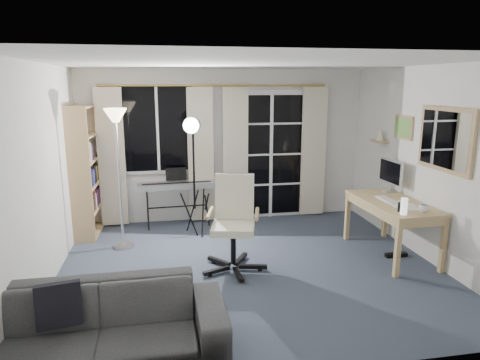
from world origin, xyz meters
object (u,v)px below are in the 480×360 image
object	(u,v)px
bookshelf	(83,174)
studio_light	(192,139)
sofa	(96,315)
keyboard_piano	(177,186)
torchiere_lamp	(117,137)
monitor	(391,173)
office_chair	(234,214)
mug	(424,207)
desk	(392,208)

from	to	relation	value
bookshelf	studio_light	distance (m)	1.69
sofa	keyboard_piano	bearing A→B (deg)	76.37
studio_light	sofa	distance (m)	3.11
bookshelf	torchiere_lamp	xyz separation A→B (m)	(0.57, -0.65, 0.61)
monitor	keyboard_piano	bearing A→B (deg)	155.63
office_chair	monitor	size ratio (longest dim) A/B	2.18
bookshelf	sofa	distance (m)	3.24
bookshelf	mug	world-z (taller)	bookshelf
torchiere_lamp	office_chair	size ratio (longest dim) A/B	1.66
keyboard_piano	studio_light	bearing A→B (deg)	-67.66
keyboard_piano	desk	bearing A→B (deg)	-34.08
office_chair	mug	size ratio (longest dim) A/B	9.58
office_chair	desk	bearing A→B (deg)	13.55
desk	mug	size ratio (longest dim) A/B	11.59
studio_light	sofa	bearing A→B (deg)	-94.16
monitor	sofa	distance (m)	4.21
bookshelf	keyboard_piano	xyz separation A→B (m)	(1.33, 0.10, -0.25)
studio_light	monitor	world-z (taller)	studio_light
torchiere_lamp	desk	bearing A→B (deg)	-14.27
office_chair	monitor	bearing A→B (deg)	24.88
studio_light	bookshelf	bearing A→B (deg)	-178.51
studio_light	office_chair	world-z (taller)	studio_light
office_chair	mug	xyz separation A→B (m)	(2.15, -0.50, 0.11)
keyboard_piano	desk	distance (m)	3.13
bookshelf	sofa	world-z (taller)	bookshelf
sofa	monitor	bearing A→B (deg)	29.16
keyboard_piano	mug	bearing A→B (deg)	-40.25
desk	sofa	world-z (taller)	sofa
bookshelf	torchiere_lamp	distance (m)	1.05
bookshelf	keyboard_piano	size ratio (longest dim) A/B	1.60
desk	bookshelf	bearing A→B (deg)	157.03
torchiere_lamp	keyboard_piano	bearing A→B (deg)	44.37
desk	studio_light	bearing A→B (deg)	152.82
monitor	mug	world-z (taller)	monitor
bookshelf	desk	world-z (taller)	bookshelf
bookshelf	mug	xyz separation A→B (m)	(4.10, -2.02, -0.12)
bookshelf	studio_light	bearing A→B (deg)	-11.89
studio_light	monitor	size ratio (longest dim) A/B	3.43
studio_light	sofa	xyz separation A→B (m)	(-0.97, -2.77, -1.02)
office_chair	studio_light	bearing A→B (deg)	122.88
studio_light	monitor	xyz separation A→B (m)	(2.64, -0.69, -0.43)
keyboard_piano	mug	xyz separation A→B (m)	(2.77, -2.12, 0.13)
bookshelf	keyboard_piano	world-z (taller)	bookshelf
bookshelf	monitor	distance (m)	4.34
studio_light	office_chair	bearing A→B (deg)	-55.58
desk	monitor	bearing A→B (deg)	64.26
desk	keyboard_piano	bearing A→B (deg)	146.60
desk	monitor	size ratio (longest dim) A/B	2.63
office_chair	mug	distance (m)	2.21
keyboard_piano	studio_light	world-z (taller)	studio_light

